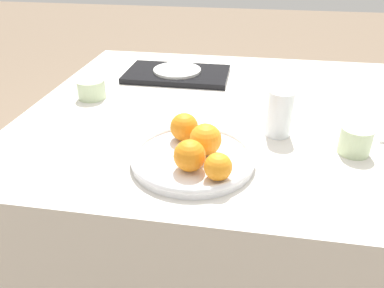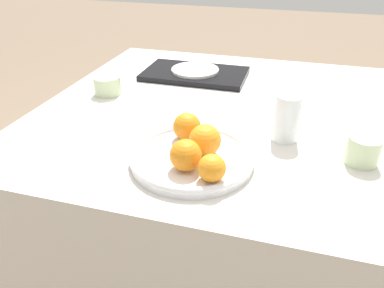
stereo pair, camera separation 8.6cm
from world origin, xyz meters
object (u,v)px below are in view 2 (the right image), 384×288
water_glass (287,118)px  orange_1 (186,155)px  fruit_platter (192,157)px  cup_0 (108,85)px  serving_tray (195,74)px  side_plate (195,70)px  cup_1 (363,150)px  orange_3 (187,127)px  orange_0 (205,140)px  orange_2 (212,168)px

water_glass → orange_1: bearing=-130.3°
fruit_platter → cup_0: size_ratio=3.31×
serving_tray → cup_0: cup_0 is taller
fruit_platter → cup_0: bearing=139.5°
serving_tray → side_plate: size_ratio=2.14×
fruit_platter → cup_1: 0.40m
cup_1 → orange_3: bearing=-175.0°
cup_0 → orange_0: bearing=-37.4°
orange_3 → orange_0: bearing=-43.6°
orange_2 → side_plate: size_ratio=0.34×
fruit_platter → serving_tray: bearing=105.0°
orange_0 → serving_tray: (-0.18, 0.57, -0.05)m
fruit_platter → orange_3: (-0.03, 0.07, 0.04)m
orange_1 → cup_0: orange_1 is taller
serving_tray → cup_1: (0.54, -0.47, 0.02)m
water_glass → cup_0: (-0.59, 0.16, -0.03)m
side_plate → cup_1: (0.54, -0.47, 0.01)m
water_glass → fruit_platter: bearing=-138.8°
orange_0 → orange_2: bearing=-68.0°
side_plate → cup_1: size_ratio=2.32×
orange_2 → orange_3: (-0.10, 0.16, 0.00)m
fruit_platter → orange_0: bearing=27.1°
water_glass → cup_1: water_glass is taller
orange_2 → water_glass: 0.29m
side_plate → cup_1: cup_1 is taller
fruit_platter → water_glass: bearing=41.2°
orange_3 → cup_1: size_ratio=0.92×
fruit_platter → serving_tray: fruit_platter is taller
orange_2 → water_glass: (0.13, 0.26, 0.01)m
orange_3 → water_glass: 0.26m
fruit_platter → cup_1: (0.38, 0.11, 0.02)m
serving_tray → cup_0: (-0.23, -0.25, 0.02)m
serving_tray → side_plate: (0.00, 0.00, 0.02)m
orange_1 → orange_2: 0.07m
side_plate → cup_0: size_ratio=1.99×
cup_0 → cup_1: 0.80m
orange_0 → serving_tray: bearing=107.9°
orange_1 → side_plate: size_ratio=0.40×
fruit_platter → serving_tray: (-0.15, 0.58, -0.00)m
orange_0 → fruit_platter: bearing=-152.9°
orange_0 → side_plate: size_ratio=0.42×
orange_0 → side_plate: bearing=107.9°
orange_2 → orange_3: size_ratio=0.86×
orange_0 → cup_0: orange_0 is taller
fruit_platter → cup_0: 0.51m
orange_1 → side_plate: 0.66m
orange_1 → water_glass: water_glass is taller
orange_0 → orange_2: (0.04, -0.10, -0.01)m
orange_3 → cup_0: size_ratio=0.79×
orange_1 → cup_1: size_ratio=0.93×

